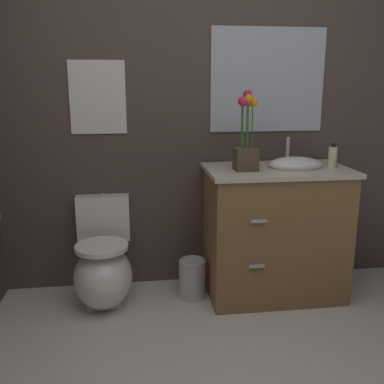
# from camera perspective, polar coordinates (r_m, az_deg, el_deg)

# --- Properties ---
(wall_back) EXTENTS (4.31, 0.05, 2.50)m
(wall_back) POSITION_cam_1_polar(r_m,az_deg,el_deg) (3.16, 4.69, 10.48)
(wall_back) COLOR #4C3D38
(wall_back) RESTS_ON ground_plane
(toilet) EXTENTS (0.38, 0.59, 0.69)m
(toilet) POSITION_cam_1_polar(r_m,az_deg,el_deg) (3.04, -11.31, -9.52)
(toilet) COLOR white
(toilet) RESTS_ON ground_plane
(vanity_cabinet) EXTENTS (0.94, 0.56, 1.07)m
(vanity_cabinet) POSITION_cam_1_polar(r_m,az_deg,el_deg) (3.08, 10.62, -4.90)
(vanity_cabinet) COLOR brown
(vanity_cabinet) RESTS_ON ground_plane
(flower_vase) EXTENTS (0.14, 0.14, 0.50)m
(flower_vase) POSITION_cam_1_polar(r_m,az_deg,el_deg) (2.83, 6.94, 6.05)
(flower_vase) COLOR #4C3D2D
(flower_vase) RESTS_ON vanity_cabinet
(soap_bottle) EXTENTS (0.06, 0.06, 0.16)m
(soap_bottle) POSITION_cam_1_polar(r_m,az_deg,el_deg) (3.07, 17.60, 4.37)
(soap_bottle) COLOR beige
(soap_bottle) RESTS_ON vanity_cabinet
(trash_bin) EXTENTS (0.18, 0.18, 0.27)m
(trash_bin) POSITION_cam_1_polar(r_m,az_deg,el_deg) (3.08, 0.03, -11.02)
(trash_bin) COLOR #B7B7BC
(trash_bin) RESTS_ON ground_plane
(wall_poster) EXTENTS (0.37, 0.01, 0.48)m
(wall_poster) POSITION_cam_1_polar(r_m,az_deg,el_deg) (3.06, -12.01, 11.79)
(wall_poster) COLOR silver
(wall_mirror) EXTENTS (0.80, 0.01, 0.70)m
(wall_mirror) POSITION_cam_1_polar(r_m,az_deg,el_deg) (3.19, 9.71, 13.96)
(wall_mirror) COLOR #B2BCC6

